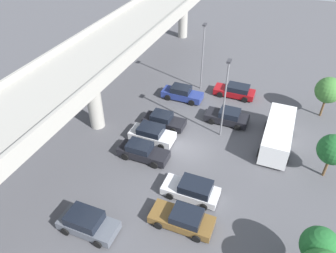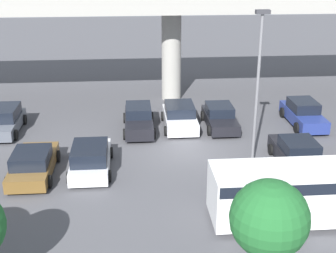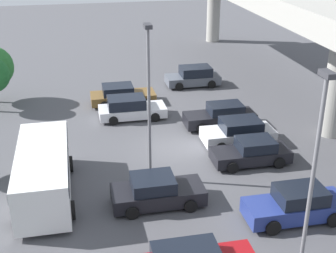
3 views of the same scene
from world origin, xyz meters
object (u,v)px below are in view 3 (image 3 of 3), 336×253
parked_car_6 (157,192)px  parked_car_7 (297,205)px  lamp_post_mid_lot (149,94)px  parked_car_0 (194,77)px  parked_car_1 (122,95)px  shuttle_bus (43,170)px  lamp_post_near_aisle (315,162)px  parked_car_2 (130,108)px  parked_car_3 (221,116)px  parked_car_4 (239,132)px  parked_car_5 (252,152)px

parked_car_6 → parked_car_7: size_ratio=0.94×
parked_car_6 → lamp_post_mid_lot: 4.82m
parked_car_0 → parked_car_1: (3.04, -6.42, -0.09)m
lamp_post_mid_lot → parked_car_7: bearing=50.4°
shuttle_bus → lamp_post_near_aisle: lamp_post_near_aisle is taller
shuttle_bus → parked_car_2: bearing=-31.0°
parked_car_3 → shuttle_bus: size_ratio=0.64×
parked_car_7 → parked_car_4: bearing=-91.1°
parked_car_1 → parked_car_0: bearing=25.3°
parked_car_0 → lamp_post_mid_lot: (14.69, -6.26, 4.10)m
parked_car_2 → parked_car_5: size_ratio=1.05×
parked_car_3 → parked_car_4: parked_car_3 is taller
parked_car_2 → parked_car_6: bearing=-91.1°
parked_car_4 → parked_car_7: 8.29m
parked_car_1 → parked_car_7: 17.73m
shuttle_bus → lamp_post_mid_lot: lamp_post_mid_lot is taller
parked_car_0 → parked_car_1: size_ratio=0.92×
parked_car_1 → parked_car_7: parked_car_7 is taller
parked_car_7 → parked_car_6: bearing=-22.6°
parked_car_0 → shuttle_bus: shuttle_bus is taller
parked_car_6 → lamp_post_near_aisle: bearing=-50.0°
parked_car_4 → parked_car_5: parked_car_4 is taller
lamp_post_near_aisle → parked_car_4: bearing=172.6°
parked_car_0 → shuttle_bus: (15.20, -11.70, 0.72)m
parked_car_6 → lamp_post_near_aisle: (5.70, 4.78, 4.09)m
parked_car_0 → shuttle_bus: 19.19m
parked_car_4 → lamp_post_near_aisle: 12.24m
parked_car_1 → parked_car_4: (8.34, 6.33, 0.06)m
parked_car_0 → parked_car_2: parked_car_0 is taller
parked_car_3 → parked_car_0: bearing=-92.5°
parked_car_1 → parked_car_6: bearing=-89.7°
parked_car_5 → parked_car_3: bearing=-88.7°
parked_car_6 → parked_car_5: bearing=27.0°
lamp_post_near_aisle → lamp_post_mid_lot: size_ratio=0.98×
lamp_post_near_aisle → lamp_post_mid_lot: (-8.14, -4.68, 0.08)m
parked_car_4 → shuttle_bus: bearing=18.2°
parked_car_6 → parked_car_7: parked_car_7 is taller
parked_car_4 → parked_car_6: parked_car_4 is taller
parked_car_1 → shuttle_bus: 13.28m
parked_car_5 → shuttle_bus: (1.17, -11.44, 0.81)m
parked_car_6 → lamp_post_mid_lot: (-2.43, 0.10, 4.16)m
parked_car_0 → parked_car_4: size_ratio=1.00×
parked_car_0 → parked_car_7: 19.67m
parked_car_3 → parked_car_6: size_ratio=1.06×
lamp_post_mid_lot → parked_car_0: bearing=156.9°
shuttle_bus → parked_car_0: bearing=-37.6°
parked_car_4 → parked_car_5: size_ratio=1.00×
parked_car_0 → parked_car_5: parked_car_0 is taller
parked_car_1 → lamp_post_near_aisle: 20.79m
parked_car_5 → parked_car_2: bearing=-53.7°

